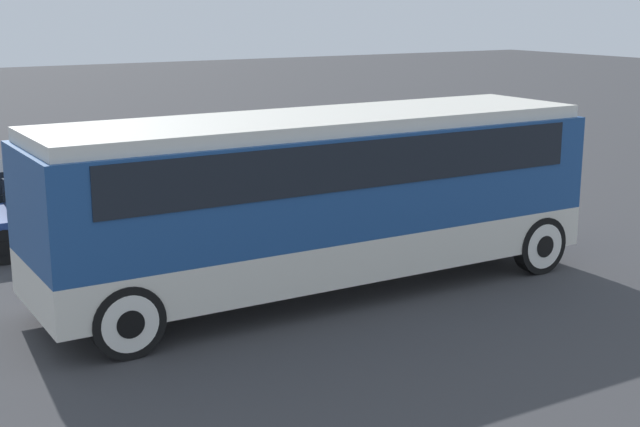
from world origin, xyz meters
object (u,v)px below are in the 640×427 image
at_px(parked_car_near, 226,167).
at_px(parked_car_mid, 31,193).
at_px(parked_car_far, 75,211).
at_px(tour_bus, 325,186).

bearing_deg(parked_car_near, parked_car_mid, -175.52).
xyz_separation_m(parked_car_mid, parked_car_far, (0.35, -2.32, -0.01)).
distance_m(tour_bus, parked_car_mid, 8.44).
distance_m(tour_bus, parked_car_far, 6.22).
bearing_deg(parked_car_far, tour_bus, -62.14).
distance_m(parked_car_near, parked_car_mid, 5.13).
relative_size(parked_car_near, parked_car_far, 1.02).
relative_size(tour_bus, parked_car_far, 2.26).
distance_m(parked_car_mid, parked_car_far, 2.35).
bearing_deg(parked_car_far, parked_car_near, 29.72).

